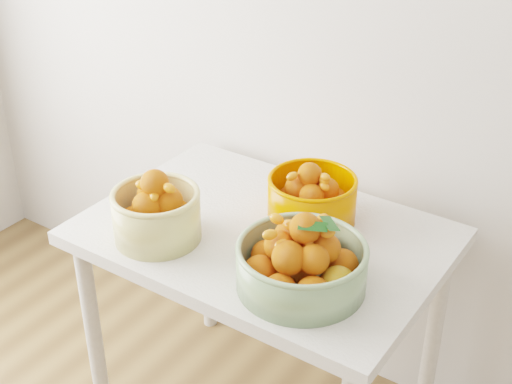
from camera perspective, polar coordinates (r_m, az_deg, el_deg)
table at (r=2.07m, az=0.60°, el=-5.31°), size 1.00×0.70×0.75m
bowl_cream at (r=1.96m, az=-7.98°, el=-1.63°), size 0.26×0.26×0.21m
bowl_green at (r=1.77m, az=3.68°, el=-5.67°), size 0.39×0.39×0.21m
bowl_orange at (r=2.03m, az=4.51°, el=-0.48°), size 0.26×0.26×0.18m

